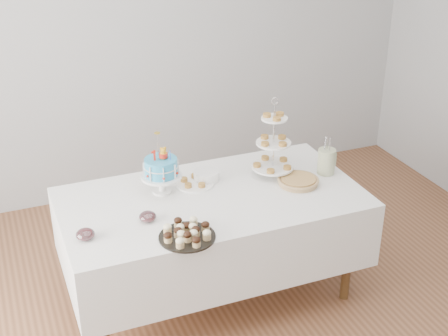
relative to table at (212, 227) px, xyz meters
name	(u,v)px	position (x,y,z in m)	size (l,w,h in m)	color
floor	(229,320)	(0.00, -0.30, -0.54)	(5.00, 5.00, 0.00)	brown
walls	(230,129)	(0.00, -0.30, 0.81)	(5.04, 4.04, 2.70)	#AAADB0
table	(212,227)	(0.00, 0.00, 0.00)	(1.92, 1.02, 0.77)	silver
birthday_cake	(162,177)	(-0.28, 0.17, 0.34)	(0.26, 0.26, 0.41)	white
cupcake_tray	(187,232)	(-0.30, -0.40, 0.26)	(0.33, 0.33, 0.07)	black
pie	(298,181)	(0.59, -0.06, 0.25)	(0.28, 0.28, 0.04)	tan
tiered_stand	(273,143)	(0.49, 0.13, 0.46)	(0.29, 0.29, 0.56)	silver
plate_stack	(206,176)	(0.05, 0.23, 0.26)	(0.17, 0.17, 0.07)	white
pastry_plate	(195,182)	(-0.05, 0.19, 0.24)	(0.26, 0.26, 0.04)	white
jam_bowl_a	(85,234)	(-0.84, -0.20, 0.26)	(0.11, 0.11, 0.06)	silver
jam_bowl_b	(148,217)	(-0.46, -0.14, 0.26)	(0.10, 0.10, 0.06)	silver
utensil_pitcher	(326,160)	(0.84, 0.02, 0.32)	(0.12, 0.12, 0.27)	beige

